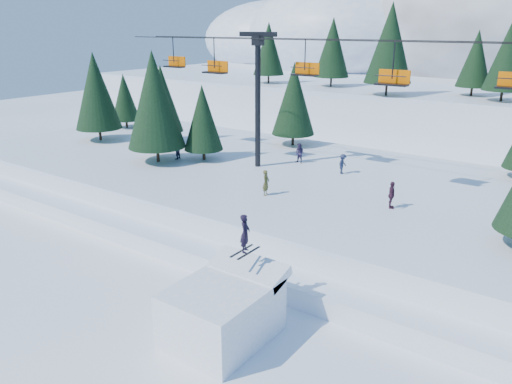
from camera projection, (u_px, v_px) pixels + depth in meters
The scene contains 9 objects.
ground at pixel (188, 342), 21.91m from camera, with size 160.00×160.00×0.00m, color white.
mid_shelf at pixel (361, 203), 35.42m from camera, with size 70.00×22.00×2.50m, color white.
berm at pixel (286, 263), 27.92m from camera, with size 70.00×6.00×1.10m, color white.
mountain_ridge at pixel (481, 49), 78.29m from camera, with size 119.00×61.23×26.46m.
jump_kicker at pixel (224, 309), 21.87m from camera, with size 3.75×5.11×5.39m.
chairlift at pixel (383, 88), 32.38m from camera, with size 46.00×3.21×10.28m.
conifer_stand at pixel (402, 124), 33.09m from camera, with size 61.48×16.58×9.81m.
distant_skiers at pixel (325, 168), 36.35m from camera, with size 33.90×9.35×1.71m.
banner_near at pixel (416, 338), 21.28m from camera, with size 2.84×0.37×0.90m.
Camera 1 is at (13.28, -13.49, 13.20)m, focal length 35.00 mm.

